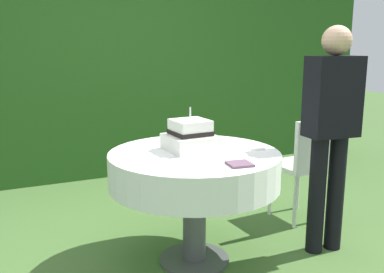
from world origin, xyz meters
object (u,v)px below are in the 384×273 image
Objects in this scene: wedding_cake at (190,137)px; serving_plate_far at (210,138)px; napkin_stack at (240,164)px; serving_plate_near at (256,148)px; standing_person at (331,125)px; cake_table at (194,171)px; garden_chair at (305,160)px.

wedding_cake reaches higher than serving_plate_far.
serving_plate_near is at bearing 44.23° from napkin_stack.
napkin_stack is 0.09× the size of standing_person.
napkin_stack is at bearing -135.77° from serving_plate_near.
cake_table is 0.43m from napkin_stack.
wedding_cake is 2.78× the size of serving_plate_near.
napkin_stack is at bearing -147.70° from garden_chair.
serving_plate_near reaches higher than cake_table.
wedding_cake is 2.79× the size of serving_plate_far.
standing_person is (0.51, -0.15, 0.15)m from serving_plate_near.
wedding_cake reaches higher than garden_chair.
cake_table is 1.28× the size of garden_chair.
cake_table is 0.23m from wedding_cake.
napkin_stack is 0.85m from standing_person.
garden_chair is at bearing 12.43° from cake_table.
wedding_cake reaches higher than napkin_stack.
wedding_cake is 0.46m from serving_plate_near.
cake_table is at bearing -130.75° from serving_plate_far.
standing_person reaches higher than napkin_stack.
cake_table is 9.66× the size of serving_plate_near.
standing_person reaches higher than serving_plate_near.
garden_chair is 0.56× the size of standing_person.
garden_chair reaches higher than napkin_stack.
wedding_cake is 0.49m from napkin_stack.
serving_plate_near is 0.82m from garden_chair.
garden_chair is (1.02, 0.64, -0.24)m from napkin_stack.
cake_table is 3.47× the size of wedding_cake.
napkin_stack is (-0.17, -0.72, 0.00)m from serving_plate_far.
napkin_stack is at bearing -103.05° from serving_plate_far.
standing_person is at bearing -14.25° from cake_table.
standing_person is at bearing -112.02° from garden_chair.
standing_person is (0.93, -0.24, 0.28)m from cake_table.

